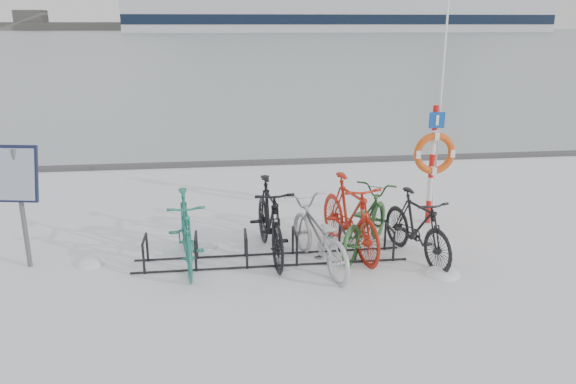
# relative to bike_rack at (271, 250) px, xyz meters

# --- Properties ---
(ground) EXTENTS (900.00, 900.00, 0.00)m
(ground) POSITION_rel_bike_rack_xyz_m (0.00, 0.00, -0.18)
(ground) COLOR white
(ground) RESTS_ON ground
(ice_sheet) EXTENTS (400.00, 298.00, 0.02)m
(ice_sheet) POSITION_rel_bike_rack_xyz_m (0.00, 155.00, -0.17)
(ice_sheet) COLOR #94A1A7
(ice_sheet) RESTS_ON ground
(quay_edge) EXTENTS (400.00, 0.25, 0.10)m
(quay_edge) POSITION_rel_bike_rack_xyz_m (0.00, 5.90, -0.13)
(quay_edge) COLOR #3F3F42
(quay_edge) RESTS_ON ground
(bike_rack) EXTENTS (4.00, 0.48, 0.46)m
(bike_rack) POSITION_rel_bike_rack_xyz_m (0.00, 0.00, 0.00)
(bike_rack) COLOR black
(bike_rack) RESTS_ON ground
(info_board) EXTENTS (0.63, 0.33, 1.79)m
(info_board) POSITION_rel_bike_rack_xyz_m (-3.48, 0.23, 1.11)
(info_board) COLOR #595B5E
(info_board) RESTS_ON ground
(lifebuoy_station) EXTENTS (0.72, 0.22, 3.76)m
(lifebuoy_station) POSITION_rel_bike_rack_xyz_m (2.91, 1.25, 1.08)
(lifebuoy_station) COLOR red
(lifebuoy_station) RESTS_ON ground
(bike_0) EXTENTS (0.71, 1.86, 1.09)m
(bike_0) POSITION_rel_bike_rack_xyz_m (-1.22, 0.07, 0.36)
(bike_0) COLOR #1E6D5E
(bike_0) RESTS_ON ground
(bike_1) EXTENTS (0.73, 2.02, 1.19)m
(bike_1) POSITION_rel_bike_rack_xyz_m (0.02, 0.25, 0.41)
(bike_1) COLOR black
(bike_1) RESTS_ON ground
(bike_2) EXTENTS (1.10, 1.99, 0.99)m
(bike_2) POSITION_rel_bike_rack_xyz_m (0.67, -0.23, 0.31)
(bike_2) COLOR #A6AAAE
(bike_2) RESTS_ON ground
(bike_3) EXTENTS (0.97, 2.06, 1.19)m
(bike_3) POSITION_rel_bike_rack_xyz_m (1.24, 0.28, 0.42)
(bike_3) COLOR #AC2111
(bike_3) RESTS_ON ground
(bike_4) EXTENTS (1.58, 1.92, 0.98)m
(bike_4) POSITION_rel_bike_rack_xyz_m (1.49, 0.29, 0.31)
(bike_4) COLOR #2D582C
(bike_4) RESTS_ON ground
(bike_5) EXTENTS (0.90, 1.80, 1.04)m
(bike_5) POSITION_rel_bike_rack_xyz_m (2.17, -0.11, 0.34)
(bike_5) COLOR black
(bike_5) RESTS_ON ground
(snow_drifts) EXTENTS (5.79, 1.87, 0.17)m
(snow_drifts) POSITION_rel_bike_rack_xyz_m (0.65, 0.18, -0.18)
(snow_drifts) COLOR white
(snow_drifts) RESTS_ON ground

